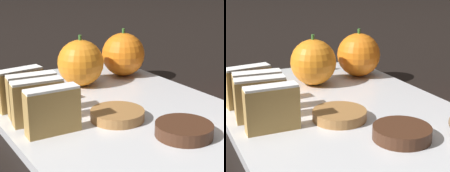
% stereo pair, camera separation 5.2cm
% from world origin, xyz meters
% --- Properties ---
extents(ground_plane, '(6.00, 6.00, 0.00)m').
position_xyz_m(ground_plane, '(0.00, 0.00, 0.00)').
color(ground_plane, black).
extents(serving_platter, '(0.31, 0.46, 0.01)m').
position_xyz_m(serving_platter, '(0.00, 0.00, 0.01)').
color(serving_platter, silver).
rests_on(serving_platter, ground_plane).
extents(stollen_slice_front, '(0.06, 0.02, 0.06)m').
position_xyz_m(stollen_slice_front, '(-0.11, -0.04, 0.04)').
color(stollen_slice_front, tan).
rests_on(stollen_slice_front, serving_platter).
extents(stollen_slice_second, '(0.07, 0.03, 0.06)m').
position_xyz_m(stollen_slice_second, '(-0.11, -0.00, 0.04)').
color(stollen_slice_second, tan).
rests_on(stollen_slice_second, serving_platter).
extents(stollen_slice_third, '(0.07, 0.03, 0.06)m').
position_xyz_m(stollen_slice_third, '(-0.10, 0.03, 0.04)').
color(stollen_slice_third, tan).
rests_on(stollen_slice_third, serving_platter).
extents(stollen_slice_fourth, '(0.07, 0.03, 0.06)m').
position_xyz_m(stollen_slice_fourth, '(-0.11, 0.06, 0.04)').
color(stollen_slice_fourth, tan).
rests_on(stollen_slice_fourth, serving_platter).
extents(orange_near, '(0.08, 0.08, 0.08)m').
position_xyz_m(orange_near, '(0.10, 0.12, 0.05)').
color(orange_near, orange).
rests_on(orange_near, serving_platter).
extents(orange_far, '(0.08, 0.08, 0.08)m').
position_xyz_m(orange_far, '(0.01, 0.11, 0.05)').
color(orange_far, orange).
rests_on(orange_far, serving_platter).
extents(chocolate_cookie, '(0.07, 0.07, 0.02)m').
position_xyz_m(chocolate_cookie, '(0.02, -0.13, 0.02)').
color(chocolate_cookie, '#472819').
rests_on(chocolate_cookie, serving_platter).
extents(gingerbread_cookie, '(0.07, 0.07, 0.01)m').
position_xyz_m(gingerbread_cookie, '(-0.02, -0.04, 0.02)').
color(gingerbread_cookie, '#A3703D').
rests_on(gingerbread_cookie, serving_platter).
extents(evergreen_sprig, '(0.05, 0.05, 0.05)m').
position_xyz_m(evergreen_sprig, '(0.04, 0.18, 0.04)').
color(evergreen_sprig, '#2D7538').
rests_on(evergreen_sprig, serving_platter).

